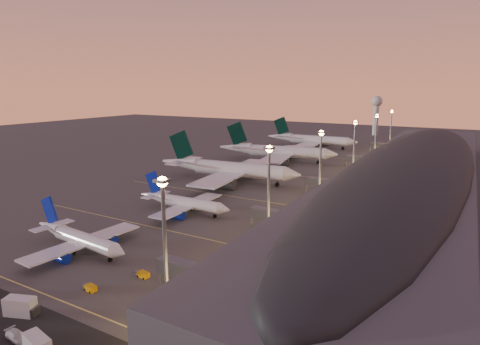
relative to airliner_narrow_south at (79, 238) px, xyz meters
name	(u,v)px	position (x,y,z in m)	size (l,w,h in m)	color
ground	(161,221)	(3.21, 26.94, -3.18)	(700.00, 700.00, 0.00)	#3D3A38
airliner_narrow_south	(79,238)	(0.00, 0.00, 0.00)	(34.41, 30.83, 12.29)	silver
airliner_narrow_north	(183,202)	(3.40, 37.88, 0.07)	(35.00, 31.14, 12.55)	silver
airliner_wide_near	(227,169)	(-6.96, 82.15, 2.26)	(65.96, 60.34, 21.10)	silver
airliner_wide_mid	(277,151)	(-8.11, 135.47, 2.25)	(65.76, 60.64, 21.09)	silver
airliner_wide_far	(311,140)	(-9.46, 193.95, 1.93)	(61.90, 56.30, 19.83)	silver
terminal_building	(413,171)	(65.05, 99.41, 5.61)	(56.35, 255.00, 17.46)	#47474C
light_masts	(341,146)	(39.21, 91.94, 14.38)	(2.20, 217.20, 25.90)	slate
radar_tower	(376,109)	(13.21, 286.94, 18.70)	(9.00, 9.00, 32.50)	silver
lane_markings	(229,192)	(3.21, 66.94, -3.17)	(90.00, 180.36, 0.00)	#D8C659
baggage_tug_a	(89,287)	(18.48, -12.49, -2.66)	(3.99, 2.14, 1.13)	orange
baggage_tug_b	(142,274)	(23.56, -2.87, -2.65)	(4.06, 2.06, 1.16)	orange
catering_truck_a	(22,307)	(15.41, -24.65, -1.62)	(6.34, 4.18, 3.33)	silver
service_van_e	(17,336)	(21.79, -29.48, -2.44)	(2.06, 5.06, 1.47)	silver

